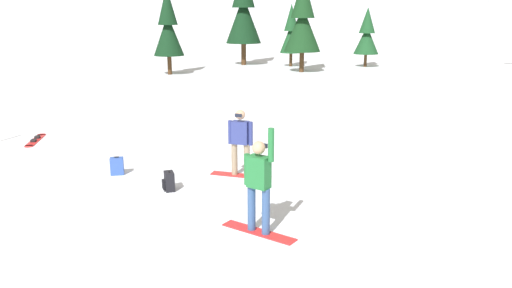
{
  "coord_description": "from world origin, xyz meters",
  "views": [
    {
      "loc": [
        5.1,
        -9.54,
        4.04
      ],
      "look_at": [
        3.23,
        1.65,
        1.0
      ],
      "focal_mm": 35.77,
      "sensor_mm": 36.0,
      "label": 1
    }
  ],
  "objects_px": {
    "backpack_blue": "(117,166)",
    "pine_tree_broad": "(243,10)",
    "snowboarder_midground": "(240,142)",
    "pine_tree_short": "(291,32)",
    "backpack_black": "(169,181)",
    "pine_tree_slender": "(168,27)",
    "snowboarder_foreground": "(259,184)",
    "pine_tree_leaning": "(367,35)",
    "pine_tree_tall": "(303,20)",
    "loose_snowboard_near_right": "(36,140)"
  },
  "relations": [
    {
      "from": "backpack_blue",
      "to": "pine_tree_broad",
      "type": "relative_size",
      "value": 0.07
    },
    {
      "from": "snowboarder_midground",
      "to": "pine_tree_broad",
      "type": "xyz_separation_m",
      "value": [
        -4.72,
        25.07,
        3.0
      ]
    },
    {
      "from": "pine_tree_short",
      "to": "backpack_black",
      "type": "bearing_deg",
      "value": -90.39
    },
    {
      "from": "snowboarder_midground",
      "to": "backpack_blue",
      "type": "relative_size",
      "value": 3.54
    },
    {
      "from": "pine_tree_slender",
      "to": "pine_tree_short",
      "type": "height_order",
      "value": "pine_tree_slender"
    },
    {
      "from": "backpack_black",
      "to": "pine_tree_short",
      "type": "height_order",
      "value": "pine_tree_short"
    },
    {
      "from": "snowboarder_foreground",
      "to": "snowboarder_midground",
      "type": "bearing_deg",
      "value": 106.9
    },
    {
      "from": "snowboarder_foreground",
      "to": "snowboarder_midground",
      "type": "relative_size",
      "value": 1.21
    },
    {
      "from": "backpack_black",
      "to": "pine_tree_leaning",
      "type": "relative_size",
      "value": 0.11
    },
    {
      "from": "backpack_black",
      "to": "pine_tree_tall",
      "type": "xyz_separation_m",
      "value": [
        1.2,
        22.78,
        3.06
      ]
    },
    {
      "from": "loose_snowboard_near_right",
      "to": "snowboarder_midground",
      "type": "bearing_deg",
      "value": -18.51
    },
    {
      "from": "backpack_black",
      "to": "pine_tree_broad",
      "type": "bearing_deg",
      "value": 97.16
    },
    {
      "from": "backpack_blue",
      "to": "pine_tree_leaning",
      "type": "relative_size",
      "value": 0.11
    },
    {
      "from": "pine_tree_broad",
      "to": "pine_tree_short",
      "type": "relative_size",
      "value": 1.64
    },
    {
      "from": "loose_snowboard_near_right",
      "to": "pine_tree_broad",
      "type": "distance_m",
      "value": 23.15
    },
    {
      "from": "pine_tree_leaning",
      "to": "backpack_blue",
      "type": "bearing_deg",
      "value": -105.41
    },
    {
      "from": "backpack_black",
      "to": "pine_tree_tall",
      "type": "relative_size",
      "value": 0.08
    },
    {
      "from": "backpack_black",
      "to": "pine_tree_broad",
      "type": "relative_size",
      "value": 0.07
    },
    {
      "from": "pine_tree_broad",
      "to": "pine_tree_short",
      "type": "xyz_separation_m",
      "value": [
        3.49,
        -0.37,
        -1.51
      ]
    },
    {
      "from": "backpack_blue",
      "to": "pine_tree_tall",
      "type": "distance_m",
      "value": 22.28
    },
    {
      "from": "backpack_black",
      "to": "pine_tree_slender",
      "type": "relative_size",
      "value": 0.09
    },
    {
      "from": "pine_tree_tall",
      "to": "pine_tree_broad",
      "type": "relative_size",
      "value": 0.84
    },
    {
      "from": "backpack_blue",
      "to": "pine_tree_short",
      "type": "bearing_deg",
      "value": 85.82
    },
    {
      "from": "backpack_black",
      "to": "pine_tree_slender",
      "type": "distance_m",
      "value": 21.45
    },
    {
      "from": "loose_snowboard_near_right",
      "to": "pine_tree_short",
      "type": "relative_size",
      "value": 0.4
    },
    {
      "from": "snowboarder_midground",
      "to": "pine_tree_broad",
      "type": "bearing_deg",
      "value": 100.67
    },
    {
      "from": "pine_tree_leaning",
      "to": "backpack_black",
      "type": "bearing_deg",
      "value": -101.52
    },
    {
      "from": "pine_tree_slender",
      "to": "pine_tree_tall",
      "type": "bearing_deg",
      "value": 18.06
    },
    {
      "from": "pine_tree_slender",
      "to": "loose_snowboard_near_right",
      "type": "bearing_deg",
      "value": -85.85
    },
    {
      "from": "loose_snowboard_near_right",
      "to": "pine_tree_broad",
      "type": "xyz_separation_m",
      "value": [
        2.33,
        22.71,
        3.85
      ]
    },
    {
      "from": "backpack_blue",
      "to": "pine_tree_leaning",
      "type": "distance_m",
      "value": 26.65
    },
    {
      "from": "snowboarder_foreground",
      "to": "backpack_blue",
      "type": "xyz_separation_m",
      "value": [
        -4.04,
        2.8,
        -0.75
      ]
    },
    {
      "from": "snowboarder_foreground",
      "to": "backpack_black",
      "type": "bearing_deg",
      "value": 141.4
    },
    {
      "from": "pine_tree_short",
      "to": "loose_snowboard_near_right",
      "type": "bearing_deg",
      "value": -104.59
    },
    {
      "from": "snowboarder_foreground",
      "to": "pine_tree_broad",
      "type": "relative_size",
      "value": 0.28
    },
    {
      "from": "pine_tree_broad",
      "to": "snowboarder_foreground",
      "type": "bearing_deg",
      "value": -78.61
    },
    {
      "from": "pine_tree_short",
      "to": "pine_tree_tall",
      "type": "bearing_deg",
      "value": -72.25
    },
    {
      "from": "snowboarder_midground",
      "to": "loose_snowboard_near_right",
      "type": "xyz_separation_m",
      "value": [
        -7.05,
        2.36,
        -0.86
      ]
    },
    {
      "from": "backpack_black",
      "to": "pine_tree_slender",
      "type": "bearing_deg",
      "value": 108.73
    },
    {
      "from": "snowboarder_foreground",
      "to": "pine_tree_broad",
      "type": "xyz_separation_m",
      "value": [
        -5.69,
        28.26,
        2.91
      ]
    },
    {
      "from": "pine_tree_tall",
      "to": "pine_tree_slender",
      "type": "xyz_separation_m",
      "value": [
        -8.04,
        -2.62,
        -0.37
      ]
    },
    {
      "from": "backpack_black",
      "to": "snowboarder_foreground",
      "type": "bearing_deg",
      "value": -38.6
    },
    {
      "from": "pine_tree_broad",
      "to": "snowboarder_midground",
      "type": "bearing_deg",
      "value": -79.33
    },
    {
      "from": "loose_snowboard_near_right",
      "to": "pine_tree_leaning",
      "type": "distance_m",
      "value": 25.49
    },
    {
      "from": "pine_tree_broad",
      "to": "pine_tree_short",
      "type": "distance_m",
      "value": 3.82
    },
    {
      "from": "backpack_blue",
      "to": "backpack_black",
      "type": "height_order",
      "value": "same"
    },
    {
      "from": "snowboarder_foreground",
      "to": "loose_snowboard_near_right",
      "type": "relative_size",
      "value": 1.18
    },
    {
      "from": "snowboarder_foreground",
      "to": "snowboarder_midground",
      "type": "height_order",
      "value": "snowboarder_foreground"
    },
    {
      "from": "snowboarder_foreground",
      "to": "pine_tree_leaning",
      "type": "xyz_separation_m",
      "value": [
        3.02,
        28.42,
        1.28
      ]
    },
    {
      "from": "loose_snowboard_near_right",
      "to": "backpack_blue",
      "type": "relative_size",
      "value": 3.64
    }
  ]
}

